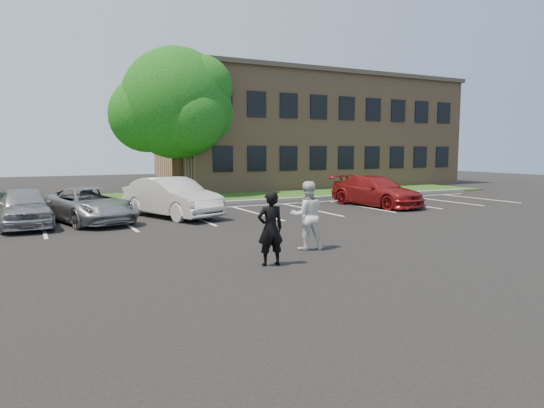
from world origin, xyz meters
The scene contains 12 objects.
ground_plane centered at (0.00, 0.00, 0.00)m, with size 90.00×90.00×0.00m, color black.
curb centered at (0.00, 12.00, 0.07)m, with size 40.00×0.30×0.15m, color gray.
grass_strip centered at (0.00, 16.00, 0.04)m, with size 44.00×8.00×0.08m, color #124A13.
stall_lines centered at (1.40, 8.95, 0.01)m, with size 34.00×5.36×0.01m.
office_building centered at (14.00, 21.99, 4.16)m, with size 22.40×10.40×8.30m.
tree centered at (2.27, 17.89, 5.35)m, with size 7.80×7.20×8.80m.
man_black_suit centered at (-0.96, -0.79, 0.89)m, with size 0.65×0.43×1.78m, color black.
man_white_shirt centered at (0.78, 0.41, 0.95)m, with size 0.92×0.72×1.89m, color silver.
car_silver_west centered at (-6.16, 8.38, 0.72)m, with size 1.70×4.22×1.44m, color #A0A0A4.
car_silver_minivan centered at (-3.96, 8.46, 0.67)m, with size 2.21×4.79×1.33m, color #95989C.
car_white_sedan centered at (-0.76, 8.50, 0.81)m, with size 1.71×4.92×1.62m, color silver.
car_red_compact centered at (9.24, 7.81, 0.74)m, with size 2.06×5.07×1.47m, color maroon.
Camera 1 is at (-6.10, -10.92, 2.75)m, focal length 32.00 mm.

